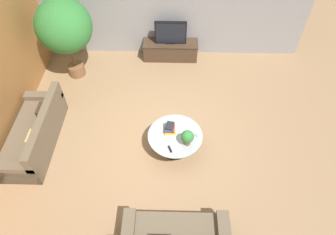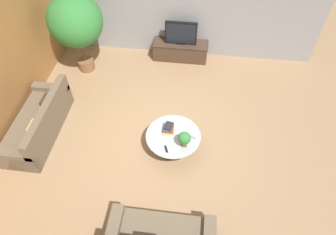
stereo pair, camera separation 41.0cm
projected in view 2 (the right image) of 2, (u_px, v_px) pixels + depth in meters
ground_plane at (160, 141)px, 6.52m from camera, size 24.00×24.00×0.00m
back_wall_stone at (177, 1)px, 7.51m from camera, size 7.40×0.12×3.00m
media_console at (180, 50)px, 8.23m from camera, size 1.48×0.50×0.49m
television at (181, 33)px, 7.81m from camera, size 0.83×0.13×0.63m
coffee_table at (173, 140)px, 6.15m from camera, size 1.12×1.12×0.45m
couch_by_wall at (39, 124)px, 6.47m from camera, size 0.84×2.06×0.84m
potted_palm_tall at (75, 22)px, 7.05m from camera, size 1.30×1.30×2.08m
potted_plant_tabletop at (184, 139)px, 5.74m from camera, size 0.25×0.25×0.35m
book_stack at (168, 128)px, 6.10m from camera, size 0.26×0.33×0.13m
remote_black at (166, 149)px, 5.82m from camera, size 0.10×0.16×0.02m
remote_silver at (192, 137)px, 6.01m from camera, size 0.16×0.10×0.02m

